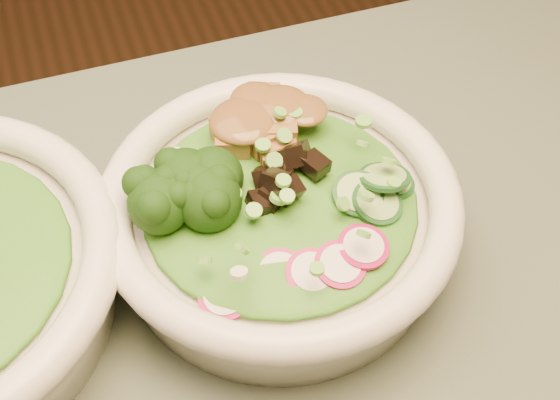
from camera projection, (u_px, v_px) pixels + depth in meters
name	position (u px, v px, depth m)	size (l,w,h in m)	color
salad_bowl	(280.00, 218.00, 0.53)	(0.25, 0.25, 0.07)	white
lettuce_bed	(280.00, 199.00, 0.52)	(0.19, 0.19, 0.02)	#2B6A16
broccoli_florets	(195.00, 205.00, 0.50)	(0.07, 0.06, 0.04)	black
radish_slices	(309.00, 267.00, 0.48)	(0.10, 0.04, 0.02)	#A00C4A
cucumber_slices	(366.00, 173.00, 0.52)	(0.06, 0.06, 0.03)	#97C86F
mushroom_heap	(276.00, 175.00, 0.52)	(0.06, 0.06, 0.04)	black
tofu_cubes	(261.00, 129.00, 0.55)	(0.08, 0.05, 0.03)	olive
peanut_sauce	(261.00, 117.00, 0.54)	(0.06, 0.05, 0.01)	brown
scallion_garnish	(280.00, 178.00, 0.50)	(0.17, 0.17, 0.02)	#70C144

